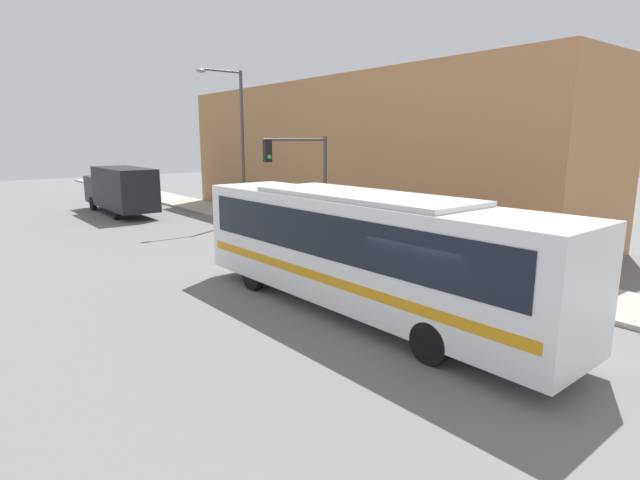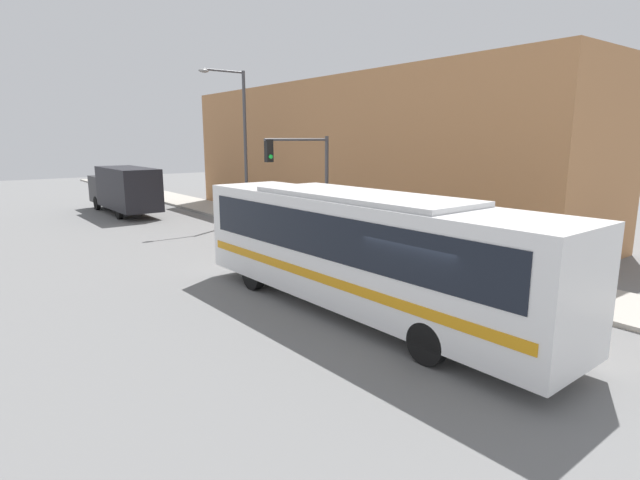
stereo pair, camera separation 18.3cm
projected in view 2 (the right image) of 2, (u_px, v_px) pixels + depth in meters
ground_plane at (435, 345)px, 11.42m from camera, size 120.00×120.00×0.00m
sidewalk at (241, 215)px, 30.52m from camera, size 2.98×70.00×0.14m
building_facade at (356, 153)px, 28.24m from camera, size 6.00×27.15×7.74m
city_bus at (359, 245)px, 13.24m from camera, size 2.77×11.80×3.27m
delivery_truck at (124, 188)px, 31.29m from camera, size 2.22×8.42×2.93m
fire_hydrant at (423, 256)px, 18.12m from camera, size 0.22×0.30×0.66m
traffic_light_pole at (305, 170)px, 21.43m from camera, size 3.28×0.35×4.63m
parking_meter at (329, 221)px, 22.25m from camera, size 0.14×0.14×1.33m
street_lamp at (240, 134)px, 27.50m from camera, size 2.69×0.28×8.14m
pedestrian_near_corner at (272, 206)px, 27.02m from camera, size 0.34×0.34×1.83m
pedestrian_mid_block at (454, 236)px, 18.50m from camera, size 0.34×0.34×1.86m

